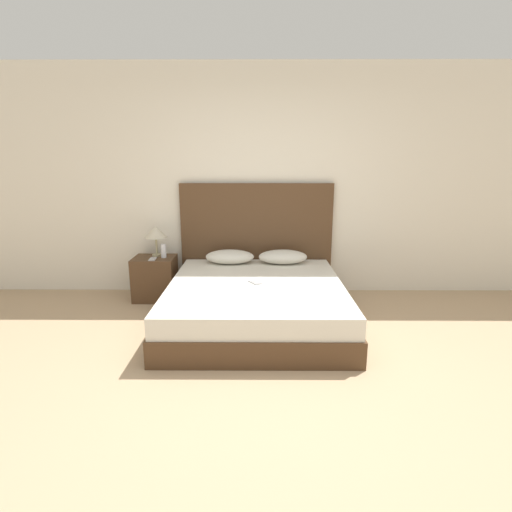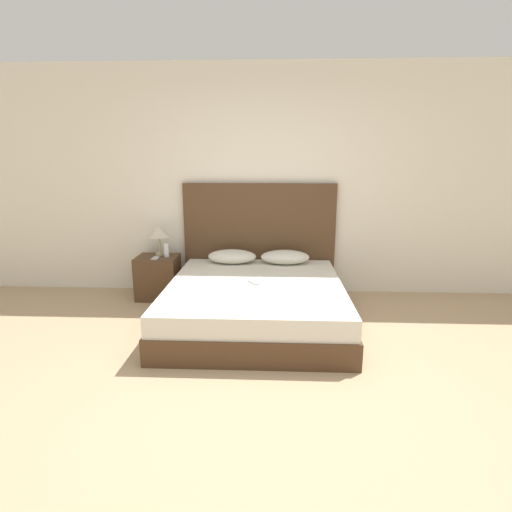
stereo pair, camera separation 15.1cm
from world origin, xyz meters
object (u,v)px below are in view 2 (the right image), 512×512
Objects in this scene: bed at (256,303)px; phone_on_bed at (254,282)px; table_lamp at (159,232)px; phone_on_nightstand at (155,258)px; nightstand at (158,277)px.

phone_on_bed is at bearing -145.19° from bed.
table_lamp reaches higher than phone_on_nightstand.
phone_on_bed reaches higher than bed.
table_lamp is at bearing 145.79° from phone_on_bed.
table_lamp is 2.31× the size of phone_on_nightstand.
table_lamp reaches higher than bed.
phone_on_bed is at bearing -27.67° from phone_on_nightstand.
nightstand is 3.30× the size of phone_on_nightstand.
bed is at bearing 34.81° from phone_on_bed.
bed is 5.42× the size of table_lamp.
nightstand is 1.43× the size of table_lamp.
phone_on_bed is 0.32× the size of nightstand.
bed is 1.53m from table_lamp.
phone_on_nightstand reaches higher than nightstand.
table_lamp is at bearing 76.67° from nightstand.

